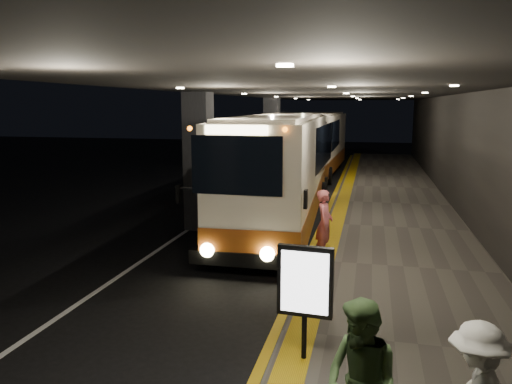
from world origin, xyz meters
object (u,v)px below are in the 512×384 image
(stanchion_post, at_px, (305,282))
(coach_main, at_px, (281,175))
(passenger_boarding, at_px, (324,223))
(coach_second, at_px, (317,146))
(bag_polka, at_px, (360,371))
(info_sign, at_px, (305,284))

(stanchion_post, bearing_deg, coach_main, 103.80)
(passenger_boarding, bearing_deg, coach_main, 29.07)
(coach_second, xyz_separation_m, bag_polka, (3.01, -22.09, -1.35))
(bag_polka, bearing_deg, info_sign, 151.99)
(coach_main, relative_size, coach_second, 1.04)
(coach_second, bearing_deg, passenger_boarding, -81.35)
(coach_main, distance_m, coach_second, 12.54)
(passenger_boarding, height_order, stanchion_post, passenger_boarding)
(passenger_boarding, height_order, info_sign, info_sign)
(coach_second, relative_size, bag_polka, 35.26)
(bag_polka, height_order, stanchion_post, stanchion_post)
(coach_second, relative_size, passenger_boarding, 6.39)
(coach_main, xyz_separation_m, stanchion_post, (1.74, -7.09, -1.06))
(stanchion_post, bearing_deg, info_sign, -82.87)
(coach_main, height_order, info_sign, coach_main)
(coach_second, bearing_deg, info_sign, -82.52)
(stanchion_post, bearing_deg, passenger_boarding, 89.15)
(coach_second, relative_size, stanchion_post, 11.08)
(passenger_boarding, relative_size, bag_polka, 5.52)
(passenger_boarding, distance_m, bag_polka, 5.96)
(coach_main, distance_m, bag_polka, 10.06)
(coach_main, xyz_separation_m, passenger_boarding, (1.79, -3.72, -0.70))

